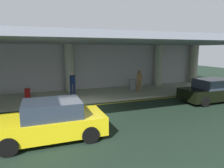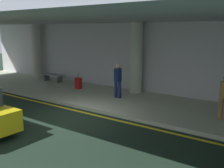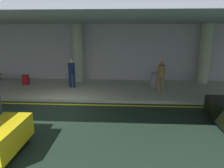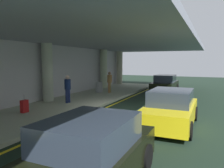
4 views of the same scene
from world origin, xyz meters
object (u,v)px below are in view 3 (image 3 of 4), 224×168
(traveler_with_luggage, at_px, (72,71))
(person_waiting_for_ride, at_px, (161,74))
(support_column_left_mid, at_px, (78,53))
(suitcase_upright_primary, at_px, (26,80))
(support_column_center, at_px, (205,54))
(trash_bin_steel, at_px, (156,80))

(traveler_with_luggage, xyz_separation_m, person_waiting_for_ride, (5.06, -0.46, 0.00))
(support_column_left_mid, relative_size, person_waiting_for_ride, 2.17)
(support_column_left_mid, bearing_deg, suitcase_upright_primary, -159.73)
(person_waiting_for_ride, relative_size, suitcase_upright_primary, 1.87)
(support_column_center, relative_size, trash_bin_steel, 4.29)
(traveler_with_luggage, bearing_deg, suitcase_upright_primary, -146.21)
(person_waiting_for_ride, relative_size, trash_bin_steel, 1.98)
(support_column_center, distance_m, suitcase_upright_primary, 11.23)
(support_column_left_mid, bearing_deg, support_column_center, 0.00)
(support_column_left_mid, height_order, person_waiting_for_ride, support_column_left_mid)
(support_column_center, distance_m, person_waiting_for_ride, 3.71)
(suitcase_upright_primary, height_order, trash_bin_steel, suitcase_upright_primary)
(suitcase_upright_primary, bearing_deg, person_waiting_for_ride, -29.81)
(person_waiting_for_ride, xyz_separation_m, suitcase_upright_primary, (-8.07, 0.89, -0.65))
(support_column_left_mid, xyz_separation_m, trash_bin_steel, (4.88, -1.12, -1.40))
(person_waiting_for_ride, bearing_deg, traveler_with_luggage, -101.71)
(support_column_left_mid, distance_m, suitcase_upright_primary, 3.60)
(support_column_center, relative_size, traveler_with_luggage, 2.17)
(person_waiting_for_ride, height_order, suitcase_upright_primary, person_waiting_for_ride)
(support_column_center, bearing_deg, traveler_with_luggage, -169.02)
(person_waiting_for_ride, distance_m, suitcase_upright_primary, 8.15)
(support_column_left_mid, height_order, trash_bin_steel, support_column_left_mid)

